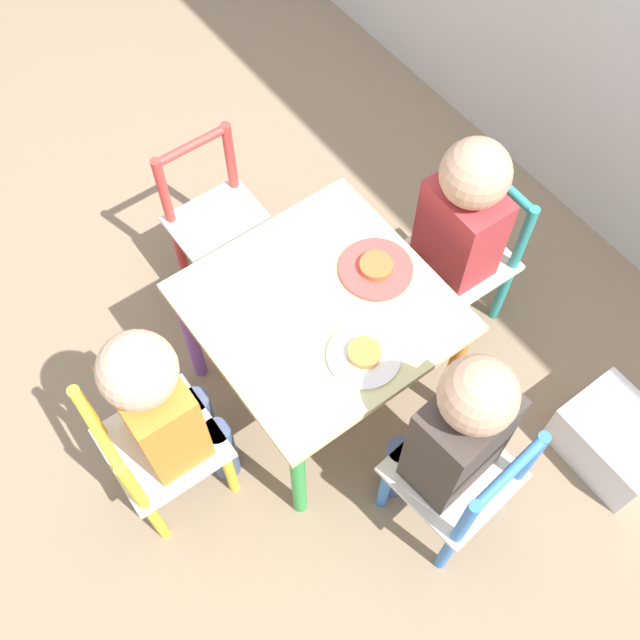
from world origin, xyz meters
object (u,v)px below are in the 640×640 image
(child_back, at_px, (457,227))
(child_right, at_px, (453,433))
(chair_yellow, at_px, (155,451))
(plate_back, at_px, (376,268))
(plate_right, at_px, (364,355))
(chair_teal, at_px, (463,257))
(chair_blue, at_px, (460,482))
(kids_table, at_px, (320,320))
(chair_red, at_px, (219,225))
(child_front, at_px, (164,407))
(storage_bin, at_px, (614,440))

(child_back, bearing_deg, child_right, -41.40)
(child_back, bearing_deg, chair_yellow, -89.80)
(plate_back, xyz_separation_m, plate_right, (0.17, -0.17, -0.00))
(child_back, distance_m, plate_back, 0.26)
(child_back, bearing_deg, plate_right, -68.36)
(chair_teal, relative_size, chair_blue, 1.00)
(kids_table, relative_size, child_back, 0.79)
(plate_back, bearing_deg, child_back, 87.88)
(chair_red, xyz_separation_m, child_back, (0.50, 0.42, 0.18))
(chair_teal, height_order, plate_right, chair_teal)
(chair_yellow, bearing_deg, child_right, -128.25)
(child_back, height_order, child_front, child_front)
(child_front, bearing_deg, chair_teal, -90.20)
(chair_yellow, height_order, storage_bin, chair_yellow)
(kids_table, bearing_deg, child_front, -90.91)
(kids_table, height_order, storage_bin, kids_table)
(kids_table, bearing_deg, chair_red, 179.68)
(kids_table, bearing_deg, child_right, 5.87)
(storage_bin, bearing_deg, plate_back, -150.81)
(kids_table, relative_size, chair_blue, 1.10)
(kids_table, height_order, chair_red, chair_red)
(kids_table, bearing_deg, chair_blue, 5.87)
(chair_blue, bearing_deg, child_front, -51.79)
(child_front, bearing_deg, chair_red, -40.84)
(kids_table, height_order, child_front, child_front)
(kids_table, xyz_separation_m, plate_back, (0.00, 0.17, 0.08))
(chair_teal, height_order, chair_blue, same)
(plate_right, distance_m, storage_bin, 0.78)
(child_front, bearing_deg, child_back, -90.19)
(child_back, xyz_separation_m, child_right, (0.41, -0.38, 0.01))
(kids_table, height_order, plate_back, plate_back)
(chair_teal, distance_m, storage_bin, 0.63)
(chair_teal, bearing_deg, chair_yellow, -89.81)
(kids_table, distance_m, chair_yellow, 0.50)
(chair_red, xyz_separation_m, storage_bin, (1.10, 0.51, -0.17))
(child_back, relative_size, child_front, 0.99)
(chair_blue, distance_m, child_front, 0.71)
(chair_blue, relative_size, storage_bin, 1.85)
(plate_right, bearing_deg, kids_table, 180.00)
(chair_blue, bearing_deg, kids_table, -90.00)
(chair_yellow, relative_size, plate_right, 3.00)
(child_front, height_order, plate_right, child_front)
(plate_back, height_order, storage_bin, plate_back)
(child_right, bearing_deg, chair_blue, 90.00)
(chair_teal, bearing_deg, plate_back, -90.68)
(kids_table, relative_size, chair_teal, 1.10)
(chair_teal, distance_m, child_right, 0.64)
(chair_blue, distance_m, plate_right, 0.38)
(child_back, bearing_deg, child_front, -89.81)
(chair_blue, height_order, plate_right, chair_blue)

